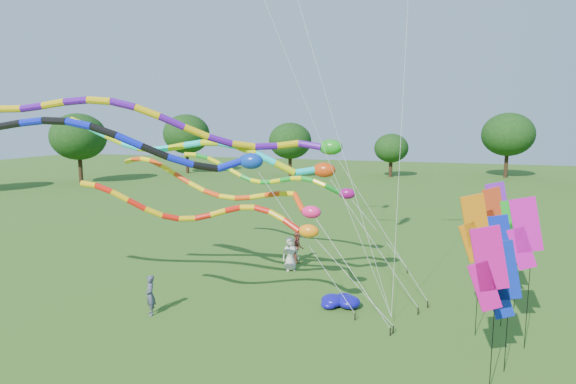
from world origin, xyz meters
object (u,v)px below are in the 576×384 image
(tube_kite_red, at_px, (227,215))
(blue_nylon_heap, at_px, (348,301))
(person_c, at_px, (297,247))
(tube_kite_orange, at_px, (233,190))
(person_b, at_px, (150,295))
(person_a, at_px, (290,254))

(tube_kite_red, distance_m, blue_nylon_heap, 6.45)
(person_c, bearing_deg, tube_kite_orange, 146.61)
(person_b, bearing_deg, tube_kite_orange, 94.99)
(tube_kite_orange, relative_size, person_b, 7.95)
(tube_kite_red, distance_m, person_b, 4.80)
(tube_kite_red, xyz_separation_m, person_c, (0.10, 8.67, -3.38))
(tube_kite_red, distance_m, person_a, 7.83)
(tube_kite_red, xyz_separation_m, tube_kite_orange, (-0.90, 2.48, 0.59))
(tube_kite_red, distance_m, person_c, 9.31)
(person_b, relative_size, person_c, 0.96)
(person_c, bearing_deg, tube_kite_red, 155.16)
(tube_kite_red, relative_size, blue_nylon_heap, 8.50)
(tube_kite_red, bearing_deg, blue_nylon_heap, 27.99)
(person_b, bearing_deg, tube_kite_red, 50.46)
(tube_kite_orange, height_order, blue_nylon_heap, tube_kite_orange)
(blue_nylon_heap, distance_m, person_b, 8.05)
(person_b, xyz_separation_m, person_c, (3.48, 8.78, 0.03))
(tube_kite_orange, xyz_separation_m, person_b, (-2.47, -2.59, -4.00))
(tube_kite_red, bearing_deg, tube_kite_orange, 99.32)
(blue_nylon_heap, bearing_deg, person_b, -155.94)
(person_a, relative_size, person_c, 1.06)
(tube_kite_orange, height_order, person_c, tube_kite_orange)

